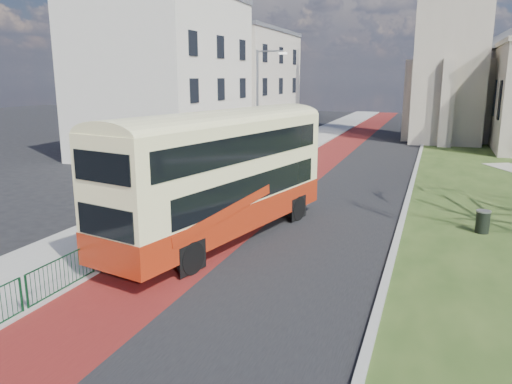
% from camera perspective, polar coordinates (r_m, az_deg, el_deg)
% --- Properties ---
extents(ground, '(160.00, 160.00, 0.00)m').
position_cam_1_polar(ground, '(17.62, -5.89, -8.13)').
color(ground, black).
rests_on(ground, ground).
extents(road_carriageway, '(9.00, 120.00, 0.01)m').
position_cam_1_polar(road_carriageway, '(35.79, 10.34, 2.60)').
color(road_carriageway, black).
rests_on(road_carriageway, ground).
extents(bus_lane, '(3.40, 120.00, 0.01)m').
position_cam_1_polar(bus_lane, '(36.32, 6.14, 2.89)').
color(bus_lane, '#591414').
rests_on(bus_lane, ground).
extents(pavement_west, '(4.00, 120.00, 0.12)m').
position_cam_1_polar(pavement_west, '(37.38, 0.47, 3.34)').
color(pavement_west, gray).
rests_on(pavement_west, ground).
extents(kerb_west, '(0.25, 120.00, 0.13)m').
position_cam_1_polar(kerb_west, '(36.77, 3.41, 3.16)').
color(kerb_west, '#999993').
rests_on(kerb_west, ground).
extents(kerb_east, '(0.25, 80.00, 0.13)m').
position_cam_1_polar(kerb_east, '(37.31, 17.85, 2.70)').
color(kerb_east, '#999993').
rests_on(kerb_east, ground).
extents(pedestrian_railing, '(0.07, 24.00, 1.12)m').
position_cam_1_polar(pedestrian_railing, '(22.12, -8.34, -2.28)').
color(pedestrian_railing, '#0D3C1E').
rests_on(pedestrian_railing, ground).
extents(gothic_church, '(16.38, 18.00, 40.00)m').
position_cam_1_polar(gothic_church, '(53.46, 26.98, 18.97)').
color(gothic_church, gray).
rests_on(gothic_church, ground).
extents(street_block_near, '(10.30, 14.30, 13.00)m').
position_cam_1_polar(street_block_near, '(42.46, -10.42, 13.03)').
color(street_block_near, silver).
rests_on(street_block_near, ground).
extents(street_block_far, '(10.30, 16.30, 11.50)m').
position_cam_1_polar(street_block_far, '(56.88, -2.11, 12.41)').
color(street_block_far, beige).
rests_on(street_block_far, ground).
extents(streetlamp, '(2.13, 0.18, 8.00)m').
position_cam_1_polar(streetlamp, '(34.79, 0.40, 10.13)').
color(streetlamp, gray).
rests_on(streetlamp, pavement_west).
extents(bus, '(5.14, 12.02, 4.90)m').
position_cam_1_polar(bus, '(19.44, -3.91, 2.49)').
color(bus, '#98240E').
rests_on(bus, ground).
extents(litter_bin, '(0.59, 0.59, 0.95)m').
position_cam_1_polar(litter_bin, '(22.61, 24.49, -3.10)').
color(litter_bin, black).
rests_on(litter_bin, grass_green).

